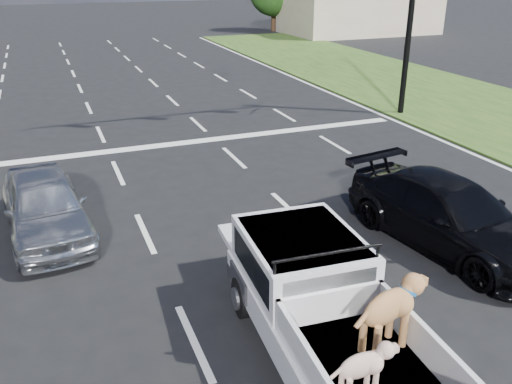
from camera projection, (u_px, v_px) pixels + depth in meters
The scene contains 6 objects.
ground at pixel (294, 317), 9.13m from camera, with size 160.00×160.00×0.00m, color black.
road_markings at pixel (191, 182), 14.74m from camera, with size 17.75×60.00×0.01m.
building_right at pixel (359, 11), 44.97m from camera, with size 12.00×7.00×3.60m, color #C2B394.
pickup_truck at pixel (326, 312), 7.82m from camera, with size 2.13×5.02×1.84m.
silver_sedan at pixel (45, 206), 11.63m from camera, with size 1.63×4.04×1.38m, color #A3A5AA.
black_coupe at pixel (449, 214), 11.20m from camera, with size 1.97×4.85×1.41m, color black.
Camera 1 is at (-3.39, -6.80, 5.51)m, focal length 38.00 mm.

